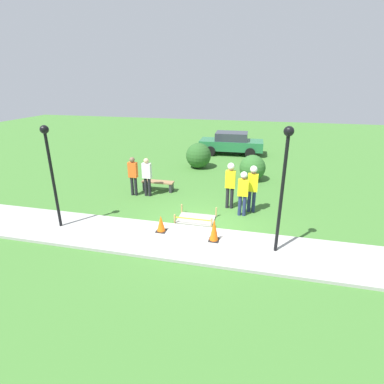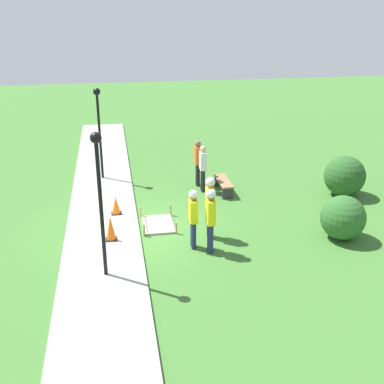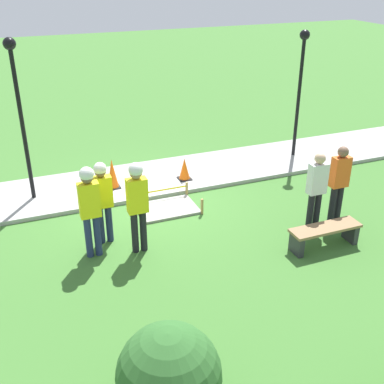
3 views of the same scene
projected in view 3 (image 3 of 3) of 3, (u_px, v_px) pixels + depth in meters
The scene contains 14 objects.
ground_plane at pixel (150, 200), 11.97m from camera, with size 60.00×60.00×0.00m, color #3D702D.
sidewalk at pixel (137, 181), 12.90m from camera, with size 28.00×2.27×0.10m.
wet_concrete_patch at pixel (167, 208), 11.50m from camera, with size 1.44×1.05×0.39m.
traffic_cone_near_patch at pixel (184, 169), 12.76m from camera, with size 0.34×0.34×0.59m.
traffic_cone_far_patch at pixel (112, 174), 12.25m from camera, with size 0.34×0.34×0.77m.
park_bench at pixel (325, 233), 9.91m from camera, with size 1.53×0.44×0.48m.
worker_supervisor at pixel (137, 199), 9.40m from camera, with size 0.40×0.28×1.95m.
worker_assistant at pixel (90, 203), 9.25m from camera, with size 0.40×0.28×1.94m.
worker_trainee at pixel (102, 196), 9.77m from camera, with size 0.40×0.26×1.81m.
bystander_in_orange_shirt at pixel (339, 180), 10.58m from camera, with size 0.40×0.24×1.81m.
bystander_in_gray_shirt at pixel (317, 187), 10.31m from camera, with size 0.40×0.23×1.78m.
lamppost_near at pixel (18, 97), 10.81m from camera, with size 0.28×0.28×3.82m.
lamppost_far at pixel (301, 75), 13.44m from camera, with size 0.28×0.28×3.60m.
shrub_rounded_near at pixel (169, 375), 6.09m from camera, with size 1.36×1.36×1.36m.
Camera 3 is at (2.96, 10.30, 5.44)m, focal length 45.00 mm.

